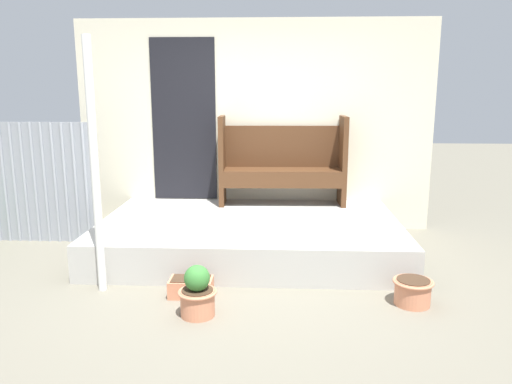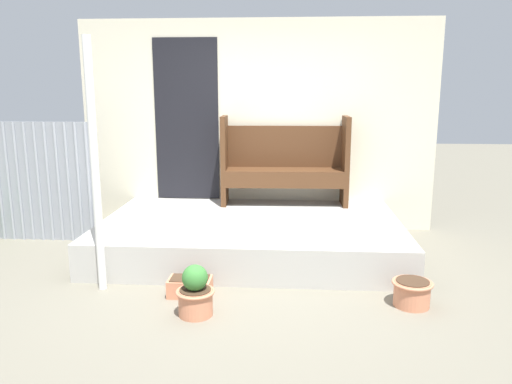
{
  "view_description": "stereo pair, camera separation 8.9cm",
  "coord_description": "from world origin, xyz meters",
  "px_view_note": "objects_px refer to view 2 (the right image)",
  "views": [
    {
      "loc": [
        0.34,
        -4.24,
        1.79
      ],
      "look_at": [
        0.11,
        0.35,
        0.82
      ],
      "focal_mm": 35.0,
      "sensor_mm": 36.0,
      "label": 1
    },
    {
      "loc": [
        0.43,
        -4.23,
        1.79
      ],
      "look_at": [
        0.11,
        0.35,
        0.82
      ],
      "focal_mm": 35.0,
      "sensor_mm": 36.0,
      "label": 2
    }
  ],
  "objects_px": {
    "flower_pot_middle": "(412,292)",
    "planter_box_rect": "(190,287)",
    "bench": "(284,160)",
    "flower_pot_left": "(195,293)",
    "support_post": "(95,168)"
  },
  "relations": [
    {
      "from": "bench",
      "to": "flower_pot_left",
      "type": "xyz_separation_m",
      "value": [
        -0.67,
        -2.38,
        -0.72
      ]
    },
    {
      "from": "support_post",
      "to": "flower_pot_middle",
      "type": "height_order",
      "value": "support_post"
    },
    {
      "from": "support_post",
      "to": "planter_box_rect",
      "type": "bearing_deg",
      "value": -6.37
    },
    {
      "from": "bench",
      "to": "flower_pot_middle",
      "type": "xyz_separation_m",
      "value": [
        1.09,
        -2.09,
        -0.79
      ]
    },
    {
      "from": "flower_pot_left",
      "to": "flower_pot_middle",
      "type": "bearing_deg",
      "value": 9.43
    },
    {
      "from": "flower_pot_left",
      "to": "planter_box_rect",
      "type": "height_order",
      "value": "flower_pot_left"
    },
    {
      "from": "flower_pot_middle",
      "to": "planter_box_rect",
      "type": "height_order",
      "value": "flower_pot_middle"
    },
    {
      "from": "bench",
      "to": "planter_box_rect",
      "type": "bearing_deg",
      "value": -113.31
    },
    {
      "from": "support_post",
      "to": "flower_pot_middle",
      "type": "bearing_deg",
      "value": -3.74
    },
    {
      "from": "planter_box_rect",
      "to": "bench",
      "type": "bearing_deg",
      "value": 68.44
    },
    {
      "from": "flower_pot_middle",
      "to": "planter_box_rect",
      "type": "bearing_deg",
      "value": 177.4
    },
    {
      "from": "support_post",
      "to": "flower_pot_left",
      "type": "height_order",
      "value": "support_post"
    },
    {
      "from": "planter_box_rect",
      "to": "support_post",
      "type": "bearing_deg",
      "value": 173.63
    },
    {
      "from": "flower_pot_middle",
      "to": "bench",
      "type": "bearing_deg",
      "value": 117.64
    },
    {
      "from": "support_post",
      "to": "bench",
      "type": "xyz_separation_m",
      "value": [
        1.61,
        1.91,
        -0.2
      ]
    }
  ]
}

